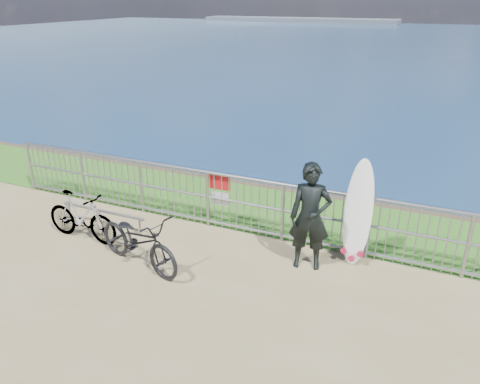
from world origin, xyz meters
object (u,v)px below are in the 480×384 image
at_px(bicycle_far, 81,216).
at_px(surfer, 310,217).
at_px(bicycle_near, 138,240).
at_px(surfboard, 358,217).

bearing_deg(bicycle_far, surfer, -77.48).
bearing_deg(bicycle_near, surfer, -50.56).
height_order(bicycle_near, bicycle_far, bicycle_near).
bearing_deg(bicycle_far, bicycle_near, -101.70).
xyz_separation_m(bicycle_near, bicycle_far, (-1.47, 0.35, -0.01)).
xyz_separation_m(surfboard, bicycle_near, (-3.17, -1.60, -0.34)).
bearing_deg(surfboard, bicycle_near, -153.24).
bearing_deg(bicycle_near, bicycle_far, 92.22).
bearing_deg(bicycle_near, surfboard, -47.80).
relative_size(bicycle_near, bicycle_far, 1.18).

